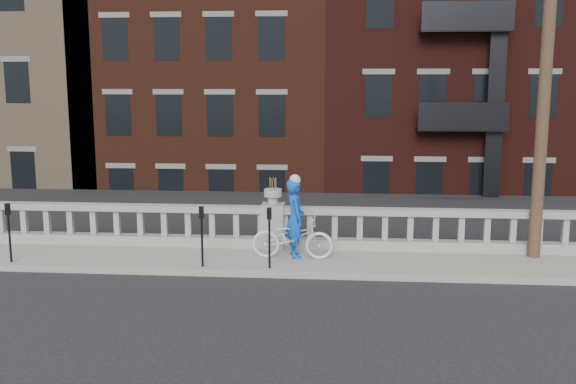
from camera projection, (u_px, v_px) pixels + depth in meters
The scene contains 11 objects.
ground at pixel (251, 308), 12.07m from camera, with size 120.00×120.00×0.00m, color black.
sidewalk at pixel (269, 261), 15.01m from camera, with size 32.00×2.20×0.15m, color gray.
balustrade at pixel (273, 228), 15.84m from camera, with size 28.00×0.34×1.03m.
planter_pedestal at pixel (273, 221), 15.81m from camera, with size 0.55×0.55×1.76m.
lower_level at pixel (321, 112), 34.22m from camera, with size 80.00×44.00×20.80m.
utility_pole at pixel (548, 35), 14.22m from camera, with size 1.60×0.28×10.00m.
parking_meter_c at pixel (9, 226), 14.49m from camera, with size 0.10×0.09×1.36m.
parking_meter_d at pixel (202, 229), 14.13m from camera, with size 0.10×0.09×1.36m.
parking_meter_e at pixel (269, 231), 14.01m from camera, with size 0.10×0.09×1.36m.
bicycle at pixel (292, 237), 14.88m from camera, with size 0.66×1.89×0.99m, color silver.
cyclist at pixel (295, 218), 14.93m from camera, with size 0.67×0.44×1.84m, color blue.
Camera 1 is at (1.66, -11.43, 4.19)m, focal length 40.00 mm.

